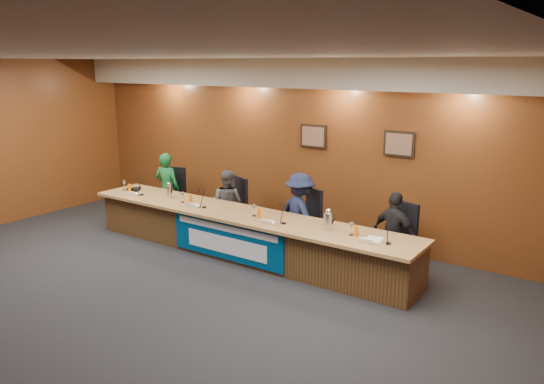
{
  "coord_description": "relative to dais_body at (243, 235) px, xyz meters",
  "views": [
    {
      "loc": [
        5.18,
        -4.15,
        3.12
      ],
      "look_at": [
        0.43,
        2.63,
        1.1
      ],
      "focal_mm": 35.0,
      "sensor_mm": 36.0,
      "label": 1
    }
  ],
  "objects": [
    {
      "name": "floor",
      "position": [
        0.0,
        -2.4,
        -0.35
      ],
      "size": [
        10.0,
        10.0,
        0.0
      ],
      "primitive_type": "plane",
      "color": "black",
      "rests_on": "ground"
    },
    {
      "name": "ceiling",
      "position": [
        0.0,
        -2.4,
        2.85
      ],
      "size": [
        10.0,
        8.0,
        0.04
      ],
      "primitive_type": "cube",
      "color": "silver",
      "rests_on": "wall_back"
    },
    {
      "name": "wall_back",
      "position": [
        0.0,
        1.6,
        1.25
      ],
      "size": [
        10.0,
        0.04,
        3.2
      ],
      "primitive_type": "cube",
      "color": "#613014",
      "rests_on": "floor"
    },
    {
      "name": "soffit",
      "position": [
        0.0,
        1.35,
        2.6
      ],
      "size": [
        10.0,
        0.5,
        0.5
      ],
      "primitive_type": "cube",
      "color": "beige",
      "rests_on": "wall_back"
    },
    {
      "name": "dais_body",
      "position": [
        0.0,
        0.0,
        0.0
      ],
      "size": [
        6.0,
        0.8,
        0.7
      ],
      "primitive_type": "cube",
      "color": "#4B2F16",
      "rests_on": "floor"
    },
    {
      "name": "dais_top",
      "position": [
        0.0,
        -0.05,
        0.38
      ],
      "size": [
        6.1,
        0.95,
        0.05
      ],
      "primitive_type": "cube",
      "color": "#A37442",
      "rests_on": "dais_body"
    },
    {
      "name": "banner",
      "position": [
        0.0,
        -0.41,
        0.03
      ],
      "size": [
        2.2,
        0.02,
        0.65
      ],
      "primitive_type": "cube",
      "color": "navy",
      "rests_on": "dais_body"
    },
    {
      "name": "banner_text_upper",
      "position": [
        0.0,
        -0.43,
        0.23
      ],
      "size": [
        2.0,
        0.01,
        0.1
      ],
      "primitive_type": "cube",
      "color": "silver",
      "rests_on": "banner"
    },
    {
      "name": "banner_text_lower",
      "position": [
        0.0,
        -0.43,
        -0.05
      ],
      "size": [
        1.6,
        0.01,
        0.28
      ],
      "primitive_type": "cube",
      "color": "silver",
      "rests_on": "banner"
    },
    {
      "name": "wall_photo_left",
      "position": [
        0.4,
        1.57,
        1.5
      ],
      "size": [
        0.52,
        0.04,
        0.42
      ],
      "primitive_type": "cube",
      "color": "black",
      "rests_on": "wall_back"
    },
    {
      "name": "wall_photo_right",
      "position": [
        2.0,
        1.57,
        1.5
      ],
      "size": [
        0.52,
        0.04,
        0.42
      ],
      "primitive_type": "cube",
      "color": "black",
      "rests_on": "wall_back"
    },
    {
      "name": "panelist_a",
      "position": [
        -2.39,
        0.63,
        0.36
      ],
      "size": [
        0.58,
        0.44,
        1.41
      ],
      "primitive_type": "imported",
      "rotation": [
        0.0,
        0.0,
        3.36
      ],
      "color": "#115825",
      "rests_on": "floor"
    },
    {
      "name": "panelist_b",
      "position": [
        -0.84,
        0.63,
        0.28
      ],
      "size": [
        0.67,
        0.55,
        1.25
      ],
      "primitive_type": "imported",
      "rotation": [
        0.0,
        0.0,
        3.28
      ],
      "color": "#494A4F",
      "rests_on": "floor"
    },
    {
      "name": "panelist_c",
      "position": [
        0.72,
        0.63,
        0.34
      ],
      "size": [
        1.02,
        0.81,
        1.38
      ],
      "primitive_type": "imported",
      "rotation": [
        0.0,
        0.0,
        2.74
      ],
      "color": "#161D3B",
      "rests_on": "floor"
    },
    {
      "name": "panelist_d",
      "position": [
        2.37,
        0.63,
        0.29
      ],
      "size": [
        0.81,
        0.48,
        1.29
      ],
      "primitive_type": "imported",
      "rotation": [
        0.0,
        0.0,
        2.9
      ],
      "color": "black",
      "rests_on": "floor"
    },
    {
      "name": "office_chair_a",
      "position": [
        -2.39,
        0.73,
        0.13
      ],
      "size": [
        0.59,
        0.59,
        0.08
      ],
      "primitive_type": "cube",
      "rotation": [
        0.0,
        0.0,
        0.26
      ],
      "color": "black",
      "rests_on": "floor"
    },
    {
      "name": "office_chair_b",
      "position": [
        -0.84,
        0.73,
        0.13
      ],
      "size": [
        0.63,
        0.63,
        0.08
      ],
      "primitive_type": "cube",
      "rotation": [
        0.0,
        0.0,
        -0.4
      ],
      "color": "black",
      "rests_on": "floor"
    },
    {
      "name": "office_chair_c",
      "position": [
        0.72,
        0.73,
        0.13
      ],
      "size": [
        0.64,
        0.64,
        0.08
      ],
      "primitive_type": "cube",
      "rotation": [
        0.0,
        0.0,
        -0.43
      ],
      "color": "black",
      "rests_on": "floor"
    },
    {
      "name": "office_chair_d",
      "position": [
        2.37,
        0.73,
        0.13
      ],
      "size": [
        0.58,
        0.58,
        0.08
      ],
      "primitive_type": "cube",
      "rotation": [
        0.0,
        0.0,
        -0.23
      ],
      "color": "black",
      "rests_on": "floor"
    },
    {
      "name": "nameplate_a",
      "position": [
        -2.35,
        -0.3,
        0.45
      ],
      "size": [
        0.24,
        0.08,
        0.1
      ],
      "primitive_type": "cube",
      "rotation": [
        0.31,
        0.0,
        0.0
      ],
      "color": "white",
      "rests_on": "dais_top"
    },
    {
      "name": "microphone_a",
      "position": [
        -2.22,
        -0.17,
        0.41
      ],
      "size": [
        0.07,
        0.07,
        0.02
      ],
      "primitive_type": "cylinder",
      "color": "black",
      "rests_on": "dais_top"
    },
    {
      "name": "juice_glass_a",
      "position": [
        -2.6,
        -0.12,
        0.47
      ],
      "size": [
        0.06,
        0.06,
        0.15
      ],
      "primitive_type": "cylinder",
      "color": "orange",
      "rests_on": "dais_top"
    },
    {
      "name": "water_glass_a",
      "position": [
        -2.79,
        -0.09,
        0.49
      ],
      "size": [
        0.08,
        0.08,
        0.18
      ],
      "primitive_type": "cylinder",
      "color": "silver",
      "rests_on": "dais_top"
    },
    {
      "name": "nameplate_b",
      "position": [
        -0.88,
        -0.27,
        0.45
      ],
      "size": [
        0.24,
        0.08,
        0.1
      ],
      "primitive_type": "cube",
      "rotation": [
        0.31,
        0.0,
        0.0
      ],
      "color": "white",
      "rests_on": "dais_top"
    },
    {
      "name": "microphone_b",
      "position": [
        -0.69,
        -0.16,
        0.41
      ],
      "size": [
        0.07,
        0.07,
        0.02
      ],
      "primitive_type": "cylinder",
      "color": "black",
      "rests_on": "dais_top"
    },
    {
      "name": "juice_glass_b",
      "position": [
        -1.05,
        -0.1,
        0.47
      ],
      "size": [
        0.06,
        0.06,
        0.15
      ],
      "primitive_type": "cylinder",
      "color": "orange",
      "rests_on": "dais_top"
    },
    {
      "name": "water_glass_b",
      "position": [
        -1.22,
        -0.12,
        0.49
      ],
      "size": [
        0.08,
        0.08,
        0.18
      ],
      "primitive_type": "cylinder",
      "color": "silver",
      "rests_on": "dais_top"
    },
    {
      "name": "nameplate_c",
      "position": [
        0.71,
        -0.33,
        0.45
      ],
      "size": [
        0.24,
        0.08,
        0.1
      ],
      "primitive_type": "cube",
      "rotation": [
        0.31,
        0.0,
        0.0
      ],
      "color": "white",
      "rests_on": "dais_top"
    },
    {
      "name": "microphone_c",
      "position": [
        0.92,
        -0.16,
        0.41
      ],
      "size": [
        0.07,
        0.07,
        0.02
      ],
      "primitive_type": "cylinder",
      "color": "black",
      "rests_on": "dais_top"
    },
    {
      "name": "juice_glass_c",
      "position": [
        0.43,
        -0.12,
        0.47
      ],
      "size": [
        0.06,
        0.06,
        0.15
      ],
      "primitive_type": "cylinder",
      "color": "orange",
      "rests_on": "dais_top"
    },
    {
      "name": "water_glass_c",
      "position": [
        0.3,
        -0.07,
        0.49
      ],
      "size": [
        0.08,
        0.08,
        0.18
      ],
      "primitive_type": "cylinder",
      "color": "silver",
      "rests_on": "dais_top"
    },
    {
      "name": "nameplate_d",
      "position": [
        2.33,
        -0.28,
        0.45
      ],
      "size": [
        0.24,
        0.08,
        0.1
      ],
      "primitive_type": "cube",
      "rotation": [
        0.31,
        0.0,
        0.0
      ],
      "color": "white",
      "rests_on": "dais_top"
    },
    {
      "name": "microphone_d",
      "position": [
        2.59,
        -0.12,
        0.41
      ],
      "size": [
        0.07,
        0.07,
        0.02
      ],
      "primitive_type": "cylinder",
      "color": "black",
      "rests_on": "dais_top"
    },
    {
      "name": "juice_glass_d",
      "position": [
        2.08,
        -0.06,
        0.47
      ],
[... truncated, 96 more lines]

